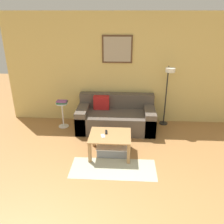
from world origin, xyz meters
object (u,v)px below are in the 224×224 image
(coffee_table, at_px, (110,139))
(storage_bin, at_px, (113,149))
(couch, at_px, (116,117))
(book_stack, at_px, (62,102))
(floor_lamp, at_px, (168,83))
(side_table, at_px, (63,113))
(cell_phone, at_px, (103,136))
(remote_control, at_px, (106,132))

(coffee_table, distance_m, storage_bin, 0.25)
(couch, height_order, book_stack, couch)
(storage_bin, relative_size, floor_lamp, 0.43)
(side_table, xyz_separation_m, book_stack, (0.01, -0.01, 0.28))
(side_table, bearing_deg, floor_lamp, 3.43)
(floor_lamp, bearing_deg, coffee_table, -134.04)
(cell_phone, bearing_deg, remote_control, 57.21)
(remote_control, bearing_deg, couch, 77.11)
(coffee_table, height_order, remote_control, remote_control)
(remote_control, xyz_separation_m, cell_phone, (-0.05, -0.14, -0.01))
(couch, relative_size, storage_bin, 2.87)
(couch, bearing_deg, storage_bin, -90.27)
(floor_lamp, relative_size, remote_control, 9.52)
(book_stack, bearing_deg, coffee_table, -43.06)
(coffee_table, relative_size, cell_phone, 5.52)
(floor_lamp, xyz_separation_m, side_table, (-2.40, -0.14, -0.73))
(couch, distance_m, side_table, 1.25)
(side_table, bearing_deg, remote_control, -42.58)
(floor_lamp, bearing_deg, remote_control, -138.06)
(couch, height_order, coffee_table, couch)
(couch, distance_m, cell_phone, 1.19)
(couch, height_order, side_table, couch)
(side_table, bearing_deg, cell_phone, -47.61)
(coffee_table, distance_m, cell_phone, 0.16)
(couch, bearing_deg, side_table, -179.62)
(storage_bin, xyz_separation_m, side_table, (-1.24, 1.09, 0.26))
(coffee_table, bearing_deg, storage_bin, 22.76)
(coffee_table, height_order, side_table, side_table)
(coffee_table, bearing_deg, cell_phone, -159.15)
(book_stack, bearing_deg, side_table, 137.24)
(floor_lamp, relative_size, book_stack, 5.59)
(couch, xyz_separation_m, storage_bin, (-0.01, -1.10, -0.18))
(side_table, height_order, cell_phone, side_table)
(side_table, bearing_deg, couch, 0.38)
(coffee_table, xyz_separation_m, side_table, (-1.19, 1.11, 0.02))
(storage_bin, bearing_deg, floor_lamp, 46.71)
(coffee_table, height_order, cell_phone, cell_phone)
(couch, bearing_deg, coffee_table, -92.92)
(cell_phone, bearing_deg, coffee_table, 7.23)
(coffee_table, bearing_deg, book_stack, 136.94)
(storage_bin, height_order, side_table, side_table)
(storage_bin, xyz_separation_m, floor_lamp, (1.16, 1.23, 0.99))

